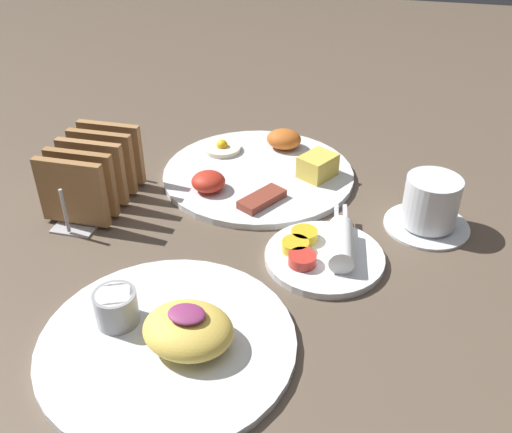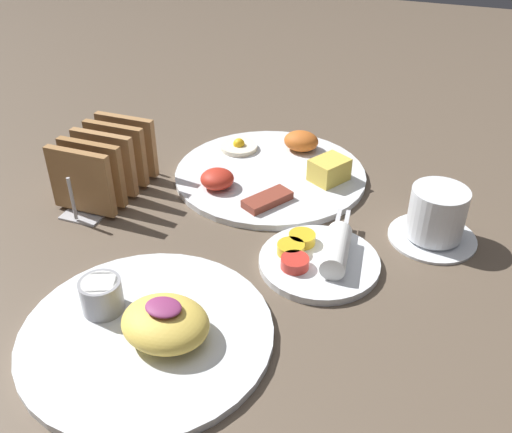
{
  "view_description": "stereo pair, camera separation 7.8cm",
  "coord_description": "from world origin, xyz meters",
  "px_view_note": "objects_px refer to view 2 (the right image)",
  "views": [
    {
      "loc": [
        0.19,
        -0.59,
        0.46
      ],
      "look_at": [
        0.03,
        0.04,
        0.03
      ],
      "focal_mm": 40.0,
      "sensor_mm": 36.0,
      "label": 1
    },
    {
      "loc": [
        0.26,
        -0.57,
        0.46
      ],
      "look_at": [
        0.03,
        0.04,
        0.03
      ],
      "focal_mm": 40.0,
      "sensor_mm": 36.0,
      "label": 2
    }
  ],
  "objects_px": {
    "plate_foreground": "(148,328)",
    "toast_rack": "(105,165)",
    "plate_condiments": "(320,256)",
    "coffee_cup": "(436,217)",
    "plate_breakfast": "(272,171)"
  },
  "relations": [
    {
      "from": "toast_rack",
      "to": "coffee_cup",
      "type": "distance_m",
      "value": 0.49
    },
    {
      "from": "plate_breakfast",
      "to": "coffee_cup",
      "type": "bearing_deg",
      "value": -18.27
    },
    {
      "from": "plate_foreground",
      "to": "coffee_cup",
      "type": "relative_size",
      "value": 2.34
    },
    {
      "from": "plate_condiments",
      "to": "plate_foreground",
      "type": "bearing_deg",
      "value": -126.52
    },
    {
      "from": "plate_foreground",
      "to": "toast_rack",
      "type": "height_order",
      "value": "toast_rack"
    },
    {
      "from": "plate_breakfast",
      "to": "toast_rack",
      "type": "distance_m",
      "value": 0.26
    },
    {
      "from": "plate_breakfast",
      "to": "plate_foreground",
      "type": "distance_m",
      "value": 0.39
    },
    {
      "from": "plate_breakfast",
      "to": "plate_foreground",
      "type": "relative_size",
      "value": 1.1
    },
    {
      "from": "plate_condiments",
      "to": "coffee_cup",
      "type": "height_order",
      "value": "coffee_cup"
    },
    {
      "from": "plate_breakfast",
      "to": "plate_condiments",
      "type": "distance_m",
      "value": 0.24
    },
    {
      "from": "plate_condiments",
      "to": "toast_rack",
      "type": "distance_m",
      "value": 0.36
    },
    {
      "from": "plate_foreground",
      "to": "coffee_cup",
      "type": "xyz_separation_m",
      "value": [
        0.27,
        0.3,
        0.02
      ]
    },
    {
      "from": "plate_foreground",
      "to": "toast_rack",
      "type": "relative_size",
      "value": 1.56
    },
    {
      "from": "plate_condiments",
      "to": "coffee_cup",
      "type": "xyz_separation_m",
      "value": [
        0.13,
        0.11,
        0.02
      ]
    },
    {
      "from": "plate_condiments",
      "to": "coffee_cup",
      "type": "bearing_deg",
      "value": 39.54
    }
  ]
}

